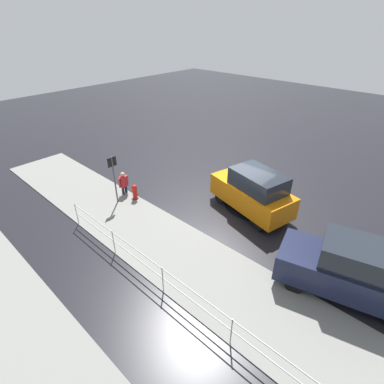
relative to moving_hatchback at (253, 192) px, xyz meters
name	(u,v)px	position (x,y,z in m)	size (l,w,h in m)	color
ground_plane	(235,206)	(0.76, 0.18, -1.03)	(60.00, 60.00, 0.00)	black
kerb_strip	(171,250)	(0.76, 4.38, -1.01)	(24.00, 3.20, 0.04)	slate
moving_hatchback	(253,192)	(0.00, 0.00, 0.00)	(4.19, 2.57, 2.06)	orange
parked_sedan	(354,270)	(-4.89, 1.93, -0.03)	(4.60, 2.78, 1.98)	#191E38
fire_hydrant	(135,192)	(4.72, 3.00, -0.63)	(0.42, 0.31, 0.80)	red
pedestrian	(124,182)	(5.52, 3.05, -0.34)	(0.26, 0.57, 1.22)	#B2262D
metal_railing	(162,275)	(-0.48, 5.92, -0.29)	(10.85, 0.04, 1.05)	#B7BABF
sign_post	(114,173)	(5.12, 3.76, 0.55)	(0.07, 0.44, 2.40)	#4C4C51
puddle_patch	(254,205)	(0.18, -0.52, -1.02)	(2.80, 2.80, 0.01)	black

